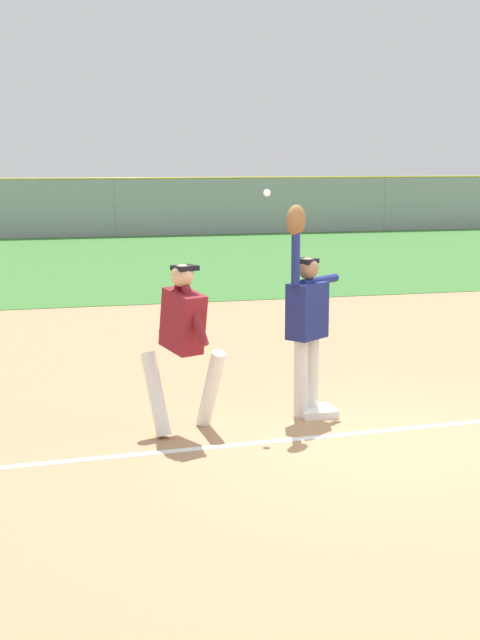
# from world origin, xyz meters

# --- Properties ---
(ground_plane) EXTENTS (75.47, 75.47, 0.00)m
(ground_plane) POSITION_xyz_m (0.00, 0.00, 0.00)
(ground_plane) COLOR tan
(outfield_grass) EXTENTS (41.43, 15.16, 0.01)m
(outfield_grass) POSITION_xyz_m (0.00, 16.27, 0.01)
(outfield_grass) COLOR #3D7533
(outfield_grass) RESTS_ON ground_plane
(first_base) EXTENTS (0.38, 0.38, 0.08)m
(first_base) POSITION_xyz_m (-0.27, 0.97, 0.04)
(first_base) COLOR white
(first_base) RESTS_ON ground_plane
(fielder) EXTENTS (0.79, 0.62, 2.28)m
(fielder) POSITION_xyz_m (-0.40, 1.00, 1.12)
(fielder) COLOR silver
(fielder) RESTS_ON ground_plane
(runner) EXTENTS (0.88, 0.81, 1.72)m
(runner) POSITION_xyz_m (-1.77, 0.74, 1.00)
(runner) COLOR white
(runner) RESTS_ON ground_plane
(baseball) EXTENTS (0.07, 0.07, 0.07)m
(baseball) POSITION_xyz_m (-0.81, 1.08, 2.39)
(baseball) COLOR white
(outfield_fence) EXTENTS (41.51, 0.08, 2.09)m
(outfield_fence) POSITION_xyz_m (-0.00, 23.85, 1.05)
(outfield_fence) COLOR #93999E
(outfield_fence) RESTS_ON ground_plane
(parked_car_white) EXTENTS (4.49, 2.29, 1.25)m
(parked_car_white) POSITION_xyz_m (-3.66, 27.66, 0.67)
(parked_car_white) COLOR white
(parked_car_white) RESTS_ON ground_plane
(parked_car_red) EXTENTS (4.59, 2.52, 1.25)m
(parked_car_red) POSITION_xyz_m (1.84, 28.11, 0.67)
(parked_car_red) COLOR #B21E1E
(parked_car_red) RESTS_ON ground_plane
(parked_car_tan) EXTENTS (4.47, 2.26, 1.25)m
(parked_car_tan) POSITION_xyz_m (8.11, 28.01, 0.67)
(parked_car_tan) COLOR tan
(parked_car_tan) RESTS_ON ground_plane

